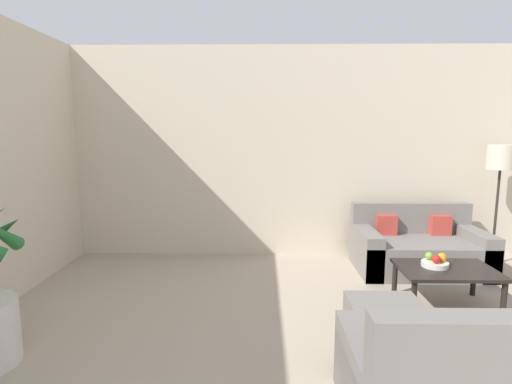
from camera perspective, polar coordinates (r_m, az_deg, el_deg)
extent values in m
cube|color=beige|center=(5.31, 12.83, 5.41)|extent=(8.61, 0.06, 2.70)
cone|color=#23662D|center=(3.41, -32.41, -4.57)|extent=(0.47, 0.33, 0.30)
cube|color=slate|center=(5.12, 22.25, -8.36)|extent=(1.45, 0.86, 0.38)
cube|color=slate|center=(5.34, 21.14, -3.40)|extent=(1.45, 0.16, 0.38)
cube|color=slate|center=(4.91, 15.39, -8.00)|extent=(0.20, 0.86, 0.50)
cube|color=slate|center=(5.36, 28.59, -7.36)|extent=(0.20, 0.86, 0.50)
cube|color=#B23D33|center=(5.14, 18.12, -4.48)|extent=(0.24, 0.12, 0.24)
cube|color=#B23D33|center=(5.37, 24.82, -4.31)|extent=(0.24, 0.12, 0.24)
cylinder|color=#2D2823|center=(5.76, 30.57, -8.90)|extent=(0.24, 0.24, 0.03)
cylinder|color=#2D2823|center=(5.62, 31.04, -3.11)|extent=(0.03, 0.03, 1.16)
cylinder|color=beige|center=(5.54, 31.62, 4.26)|extent=(0.31, 0.31, 0.29)
cylinder|color=black|center=(3.89, 21.59, -14.10)|extent=(0.05, 0.05, 0.34)
cylinder|color=black|center=(4.22, 31.89, -12.99)|extent=(0.05, 0.05, 0.34)
cylinder|color=black|center=(4.33, 19.21, -11.59)|extent=(0.05, 0.05, 0.34)
cylinder|color=black|center=(4.63, 28.65, -10.85)|extent=(0.05, 0.05, 0.34)
cube|color=black|center=(4.19, 25.62, -9.99)|extent=(0.88, 0.60, 0.03)
cylinder|color=beige|center=(4.18, 24.18, -9.39)|extent=(0.25, 0.25, 0.05)
sphere|color=red|center=(4.12, 24.36, -8.73)|extent=(0.08, 0.08, 0.08)
sphere|color=olive|center=(4.21, 23.49, -8.38)|extent=(0.08, 0.08, 0.08)
sphere|color=orange|center=(4.20, 25.03, -8.45)|extent=(0.08, 0.08, 0.08)
cube|color=slate|center=(2.16, 28.27, -20.70)|extent=(0.91, 0.16, 0.44)
cube|color=slate|center=(3.24, 17.94, -18.08)|extent=(0.53, 0.47, 0.39)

